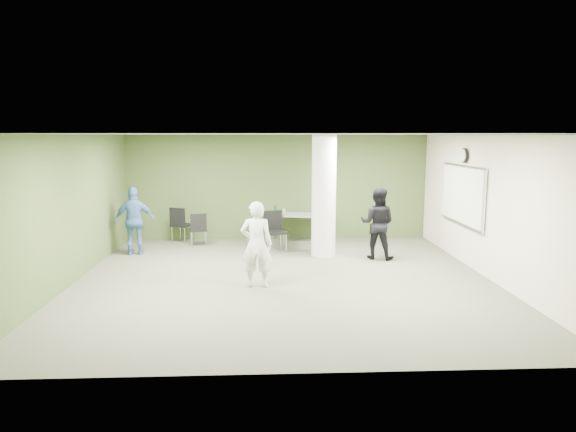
{
  "coord_description": "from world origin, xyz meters",
  "views": [
    {
      "loc": [
        -0.36,
        -9.67,
        2.78
      ],
      "look_at": [
        0.13,
        1.0,
        1.09
      ],
      "focal_mm": 32.0,
      "sensor_mm": 36.0,
      "label": 1
    }
  ],
  "objects_px": {
    "folding_table": "(297,216)",
    "man_black": "(377,223)",
    "woman_white": "(256,244)",
    "man_blue": "(135,221)",
    "chair_back_left": "(198,227)"
  },
  "relations": [
    {
      "from": "chair_back_left",
      "to": "man_blue",
      "type": "bearing_deg",
      "value": 20.54
    },
    {
      "from": "man_blue",
      "to": "folding_table",
      "type": "bearing_deg",
      "value": -170.8
    },
    {
      "from": "folding_table",
      "to": "man_black",
      "type": "xyz_separation_m",
      "value": [
        1.69,
        -1.91,
        0.12
      ]
    },
    {
      "from": "folding_table",
      "to": "man_black",
      "type": "distance_m",
      "value": 2.55
    },
    {
      "from": "chair_back_left",
      "to": "man_black",
      "type": "bearing_deg",
      "value": 150.06
    },
    {
      "from": "woman_white",
      "to": "man_blue",
      "type": "bearing_deg",
      "value": -40.18
    },
    {
      "from": "woman_white",
      "to": "chair_back_left",
      "type": "bearing_deg",
      "value": -63.47
    },
    {
      "from": "woman_white",
      "to": "man_black",
      "type": "height_order",
      "value": "man_black"
    },
    {
      "from": "folding_table",
      "to": "man_black",
      "type": "bearing_deg",
      "value": -36.45
    },
    {
      "from": "man_blue",
      "to": "man_black",
      "type": "bearing_deg",
      "value": 164.67
    },
    {
      "from": "man_black",
      "to": "man_blue",
      "type": "xyz_separation_m",
      "value": [
        -5.58,
        0.66,
        -0.01
      ]
    },
    {
      "from": "woman_white",
      "to": "man_blue",
      "type": "distance_m",
      "value": 3.99
    },
    {
      "from": "chair_back_left",
      "to": "man_blue",
      "type": "distance_m",
      "value": 1.62
    },
    {
      "from": "chair_back_left",
      "to": "woman_white",
      "type": "relative_size",
      "value": 0.53
    },
    {
      "from": "man_blue",
      "to": "chair_back_left",
      "type": "bearing_deg",
      "value": -157.49
    }
  ]
}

